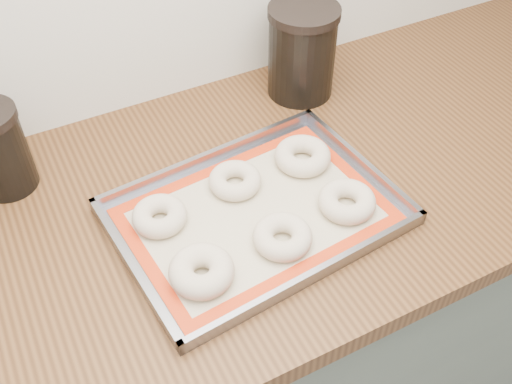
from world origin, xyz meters
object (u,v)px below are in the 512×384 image
bagel_front_right (347,201)px  canister_right (302,51)px  bagel_back_right (303,156)px  bagel_back_left (160,216)px  bagel_front_mid (282,237)px  baking_tray (256,214)px  bagel_front_left (202,271)px  bagel_back_mid (235,181)px

bagel_front_right → canister_right: size_ratio=0.51×
bagel_front_right → bagel_back_right: bearing=93.7°
bagel_back_left → canister_right: (0.40, 0.22, 0.07)m
canister_right → bagel_front_mid: bearing=-124.0°
baking_tray → bagel_front_right: (0.14, -0.06, 0.01)m
bagel_front_mid → bagel_back_right: same height
canister_right → bagel_front_right: bearing=-107.1°
baking_tray → bagel_back_left: 0.16m
bagel_back_left → bagel_back_right: size_ratio=0.89×
bagel_front_left → bagel_front_mid: 0.14m
bagel_front_left → bagel_back_mid: size_ratio=1.09×
bagel_front_mid → bagel_front_right: 0.14m
bagel_front_mid → canister_right: (0.24, 0.35, 0.07)m
bagel_front_left → bagel_back_left: bearing=96.6°
bagel_front_mid → bagel_front_right: same height
bagel_front_mid → canister_right: size_ratio=0.50×
bagel_back_left → canister_right: bearing=29.1°
bagel_back_right → canister_right: bearing=61.0°
bagel_back_right → bagel_back_left: bearing=-176.2°
bagel_front_right → bagel_back_right: (-0.01, 0.13, 0.00)m
baking_tray → bagel_back_left: size_ratio=5.35×
bagel_front_left → bagel_front_right: bagel_front_left is taller
bagel_back_mid → bagel_back_right: (0.14, -0.00, 0.00)m
bagel_front_right → canister_right: canister_right is taller
bagel_front_right → bagel_back_mid: bearing=137.5°
bagel_back_mid → bagel_front_mid: bearing=-85.9°
bagel_back_left → bagel_back_mid: bagel_back_left is taller
bagel_back_mid → bagel_back_right: bagel_back_right is taller
bagel_back_mid → canister_right: 0.33m
bagel_front_left → bagel_back_left: 0.14m
bagel_front_left → baking_tray: bearing=30.8°
bagel_front_left → bagel_back_right: bagel_front_left is taller
baking_tray → bagel_front_mid: 0.08m
baking_tray → canister_right: size_ratio=2.56×
bagel_back_right → canister_right: (0.11, 0.20, 0.07)m
bagel_front_left → canister_right: 0.53m
bagel_back_right → canister_right: size_ratio=0.54×
bagel_front_right → bagel_back_mid: size_ratio=1.06×
bagel_back_mid → canister_right: (0.25, 0.20, 0.08)m
bagel_front_right → canister_right: 0.36m
bagel_front_left → bagel_front_right: 0.28m
bagel_front_mid → bagel_back_mid: (-0.01, 0.15, -0.00)m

